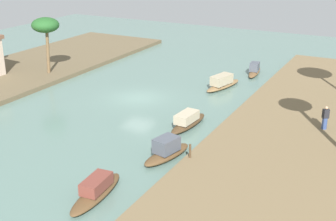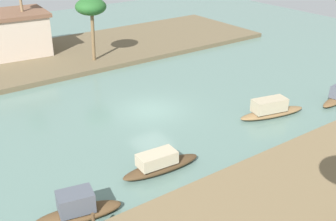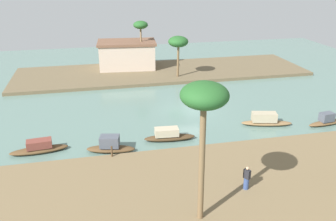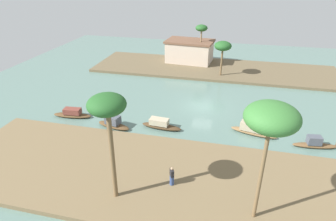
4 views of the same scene
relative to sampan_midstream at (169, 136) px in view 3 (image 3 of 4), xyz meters
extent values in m
plane|color=slate|center=(3.76, 6.41, -0.45)|extent=(68.19, 68.19, 0.00)
cube|color=brown|center=(3.76, -7.81, -0.25)|extent=(39.75, 11.28, 0.40)
cube|color=brown|center=(3.76, 20.63, -0.25)|extent=(39.75, 11.28, 0.40)
ellipsoid|color=#47331E|center=(0.09, -0.01, -0.20)|extent=(4.42, 1.37, 0.49)
cube|color=tan|center=(-0.17, 0.01, 0.36)|extent=(2.06, 1.13, 0.64)
ellipsoid|color=brown|center=(15.28, -0.01, -0.25)|extent=(4.27, 1.42, 0.39)
cube|color=#4C515B|center=(15.09, -0.04, 0.35)|extent=(1.36, 0.97, 0.81)
ellipsoid|color=brown|center=(-4.96, -0.97, -0.21)|extent=(4.01, 1.94, 0.49)
cube|color=#4C515B|center=(-5.01, -0.96, 0.48)|extent=(1.69, 1.34, 0.87)
ellipsoid|color=brown|center=(9.63, 1.09, -0.24)|extent=(4.82, 2.13, 0.43)
cube|color=tan|center=(9.36, 1.15, 0.39)|extent=(2.40, 1.49, 0.82)
ellipsoid|color=brown|center=(-10.55, 0.16, -0.23)|extent=(4.57, 1.57, 0.44)
cube|color=brown|center=(-10.48, 0.17, 0.30)|extent=(1.99, 1.12, 0.63)
cylinder|color=#33477A|center=(3.17, -8.68, 0.34)|extent=(0.46, 0.46, 0.79)
cube|color=#232328|center=(3.17, -8.68, 1.05)|extent=(0.42, 0.50, 0.62)
sphere|color=tan|center=(3.17, -8.68, 1.47)|extent=(0.21, 0.21, 0.21)
cylinder|color=#4C3823|center=(-4.96, -2.50, 0.38)|extent=(0.14, 0.14, 0.85)
cylinder|color=brown|center=(-0.58, -10.71, 3.40)|extent=(0.33, 0.48, 6.91)
ellipsoid|color=#235623|center=(-0.58, -10.71, 7.36)|extent=(2.50, 2.50, 1.38)
cylinder|color=#7F6647|center=(1.15, 22.57, 2.76)|extent=(0.25, 0.51, 5.63)
ellipsoid|color=#235623|center=(1.15, 22.57, 5.98)|extent=(2.01, 2.01, 1.11)
cylinder|color=brown|center=(5.11, 17.15, 1.99)|extent=(0.29, 0.52, 4.10)
ellipsoid|color=#235623|center=(5.11, 17.15, 4.55)|extent=(2.56, 2.56, 1.41)
cube|color=#C6B29E|center=(-0.81, 23.19, 1.66)|extent=(7.99, 5.45, 3.42)
cube|color=brown|center=(-0.81, 23.19, 3.54)|extent=(8.47, 5.77, 0.34)
camera|label=1|loc=(-26.47, -12.39, 11.86)|focal=47.99mm
camera|label=2|loc=(-10.47, -15.16, 11.54)|focal=45.60mm
camera|label=3|loc=(-6.04, -26.79, 13.29)|focal=38.34mm
camera|label=4|loc=(6.80, -25.23, 15.00)|focal=30.23mm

